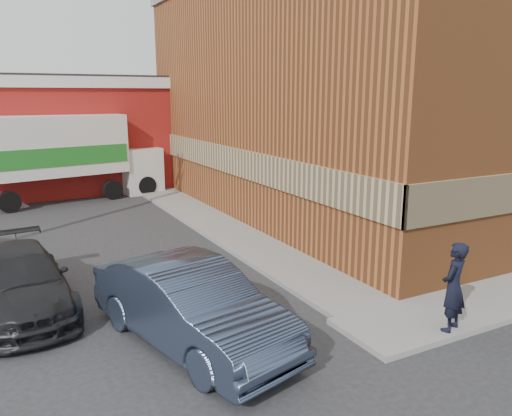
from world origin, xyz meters
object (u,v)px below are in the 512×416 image
brick_building (379,95)px  man (454,287)px  box_truck (71,152)px  sedan (191,305)px  suv_b (19,281)px

brick_building → man: 13.24m
brick_building → box_truck: brick_building is taller
brick_building → box_truck: (-11.76, 6.83, -2.48)m
box_truck → brick_building: bearing=-40.3°
sedan → box_truck: box_truck is taller
man → sedan: (-4.68, 2.05, -0.23)m
man → suv_b: bearing=-56.4°
man → suv_b: (-7.49, 5.28, -0.34)m
brick_building → man: bearing=-124.0°
suv_b → box_truck: size_ratio=0.58×
sedan → box_truck: 15.39m
brick_building → sedan: brick_building is taller
man → box_truck: size_ratio=0.23×
suv_b → box_truck: box_truck is taller
man → sedan: man is taller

